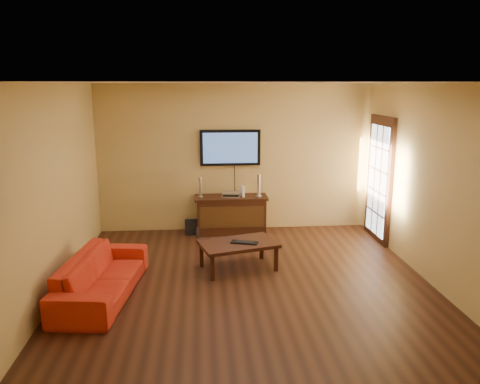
{
  "coord_description": "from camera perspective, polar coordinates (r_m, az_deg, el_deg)",
  "views": [
    {
      "loc": [
        -0.61,
        -6.02,
        2.68
      ],
      "look_at": [
        -0.04,
        0.8,
        1.1
      ],
      "focal_mm": 35.0,
      "sensor_mm": 36.0,
      "label": 1
    }
  ],
  "objects": [
    {
      "name": "coffee_table",
      "position": [
        6.92,
        -0.2,
        -6.55
      ],
      "size": [
        1.23,
        0.93,
        0.41
      ],
      "color": "black",
      "rests_on": "ground"
    },
    {
      "name": "room_walls",
      "position": [
        6.74,
        0.48,
        4.54
      ],
      "size": [
        5.0,
        5.0,
        5.0
      ],
      "color": "tan",
      "rests_on": "ground"
    },
    {
      "name": "sofa",
      "position": [
        6.32,
        -16.53,
        -9.0
      ],
      "size": [
        0.79,
        1.95,
        0.74
      ],
      "primitive_type": "imported",
      "rotation": [
        0.0,
        0.0,
        1.44
      ],
      "color": "red",
      "rests_on": "ground"
    },
    {
      "name": "subwoofer",
      "position": [
        8.66,
        -5.93,
        -4.26
      ],
      "size": [
        0.25,
        0.25,
        0.24
      ],
      "primitive_type": "cube",
      "rotation": [
        0.0,
        0.0,
        0.04
      ],
      "color": "black",
      "rests_on": "ground"
    },
    {
      "name": "french_door",
      "position": [
        8.46,
        16.59,
        1.36
      ],
      "size": [
        0.07,
        1.02,
        2.22
      ],
      "color": "black",
      "rests_on": "ground"
    },
    {
      "name": "ground_plane",
      "position": [
        6.61,
        0.96,
        -10.9
      ],
      "size": [
        5.0,
        5.0,
        0.0
      ],
      "primitive_type": "plane",
      "color": "black",
      "rests_on": "ground"
    },
    {
      "name": "speaker_right",
      "position": [
        8.48,
        2.3,
        0.71
      ],
      "size": [
        0.11,
        0.11,
        0.41
      ],
      "color": "silver",
      "rests_on": "media_console"
    },
    {
      "name": "keyboard",
      "position": [
        6.87,
        0.56,
        -6.15
      ],
      "size": [
        0.42,
        0.26,
        0.02
      ],
      "color": "black",
      "rests_on": "coffee_table"
    },
    {
      "name": "speaker_left",
      "position": [
        8.46,
        -4.87,
        0.5
      ],
      "size": [
        0.1,
        0.1,
        0.36
      ],
      "color": "silver",
      "rests_on": "media_console"
    },
    {
      "name": "bottle",
      "position": [
        8.43,
        -5.18,
        -4.93
      ],
      "size": [
        0.07,
        0.07,
        0.19
      ],
      "color": "white",
      "rests_on": "ground"
    },
    {
      "name": "television",
      "position": [
        8.56,
        -1.2,
        5.42
      ],
      "size": [
        1.1,
        0.08,
        0.65
      ],
      "color": "black",
      "rests_on": "ground"
    },
    {
      "name": "av_receiver",
      "position": [
        8.5,
        -1.07,
        -0.29
      ],
      "size": [
        0.36,
        0.28,
        0.07
      ],
      "primitive_type": "cube",
      "rotation": [
        0.0,
        0.0,
        -0.14
      ],
      "color": "silver",
      "rests_on": "media_console"
    },
    {
      "name": "game_console",
      "position": [
        8.48,
        0.32,
        0.11
      ],
      "size": [
        0.07,
        0.15,
        0.2
      ],
      "primitive_type": "cube",
      "rotation": [
        0.0,
        0.0,
        0.18
      ],
      "color": "white",
      "rests_on": "media_console"
    },
    {
      "name": "media_console",
      "position": [
        8.6,
        -1.08,
        -2.74
      ],
      "size": [
        1.31,
        0.5,
        0.69
      ],
      "color": "black",
      "rests_on": "ground"
    }
  ]
}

